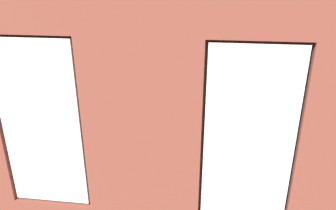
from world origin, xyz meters
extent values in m
cube|color=brown|center=(0.00, 0.00, -0.05)|extent=(6.62, 5.61, 0.10)
cube|color=brown|center=(0.00, 2.43, 1.69)|extent=(1.29, 0.16, 3.38)
cube|color=brown|center=(-1.13, 2.43, 3.05)|extent=(0.98, 0.16, 0.67)
cube|color=white|center=(-1.13, 2.47, 1.69)|extent=(0.92, 0.03, 2.00)
cube|color=#38281E|center=(-1.13, 2.41, 1.69)|extent=(0.98, 0.04, 2.06)
cube|color=white|center=(1.13, 2.47, 1.69)|extent=(0.92, 0.03, 2.00)
cube|color=#38281E|center=(1.13, 2.41, 1.69)|extent=(0.98, 0.04, 2.06)
cube|color=#A87547|center=(0.00, 2.33, 0.63)|extent=(3.45, 0.24, 0.06)
cube|color=black|center=(0.00, 2.34, 1.81)|extent=(0.40, 0.03, 0.58)
cube|color=orange|center=(0.00, 2.32, 1.81)|extent=(0.34, 0.01, 0.52)
cube|color=silver|center=(2.96, 0.20, 1.69)|extent=(0.10, 4.61, 3.38)
cube|color=black|center=(0.36, 1.73, 0.21)|extent=(2.02, 0.85, 0.42)
cube|color=black|center=(0.36, 2.05, 0.61)|extent=(2.02, 0.24, 0.38)
cube|color=black|center=(-0.54, 1.73, 0.52)|extent=(0.22, 0.85, 0.24)
cube|color=black|center=(1.26, 1.73, 0.52)|extent=(0.22, 0.85, 0.24)
cube|color=#232326|center=(-0.03, 1.69, 0.48)|extent=(0.73, 0.65, 0.12)
cube|color=#232326|center=(0.76, 1.69, 0.48)|extent=(0.73, 0.65, 0.12)
cube|color=black|center=(-2.26, -0.02, 0.21)|extent=(0.95, 1.95, 0.42)
cube|color=black|center=(-2.59, -0.01, 0.61)|extent=(0.34, 1.91, 0.38)
cube|color=black|center=(-2.31, -0.86, 0.52)|extent=(0.86, 0.27, 0.24)
cube|color=black|center=(-2.22, 0.82, 0.52)|extent=(0.86, 0.27, 0.24)
cube|color=#232326|center=(-2.24, -0.39, 0.48)|extent=(0.68, 0.71, 0.12)
cube|color=#232326|center=(-2.20, 0.34, 0.48)|extent=(0.68, 0.71, 0.12)
cube|color=olive|center=(-0.06, -0.19, 0.42)|extent=(1.52, 0.76, 0.04)
cube|color=olive|center=(-0.76, -0.51, 0.20)|extent=(0.07, 0.07, 0.40)
cube|color=olive|center=(0.64, -0.51, 0.20)|extent=(0.07, 0.07, 0.40)
cube|color=olive|center=(-0.76, 0.13, 0.20)|extent=(0.07, 0.07, 0.40)
cube|color=olive|center=(0.64, 0.13, 0.20)|extent=(0.07, 0.07, 0.40)
cylinder|color=silver|center=(-0.18, -0.08, 0.48)|extent=(0.08, 0.08, 0.09)
cylinder|color=#B7333D|center=(-0.48, -0.32, 0.50)|extent=(0.08, 0.08, 0.12)
cylinder|color=gray|center=(0.39, -0.08, 0.48)|extent=(0.11, 0.11, 0.08)
sphere|color=#286B2D|center=(0.39, -0.08, 0.58)|extent=(0.13, 0.13, 0.13)
cube|color=#B2B2B7|center=(-0.06, -0.19, 0.45)|extent=(0.13, 0.17, 0.02)
cube|color=#59595B|center=(0.13, -0.28, 0.45)|extent=(0.08, 0.18, 0.02)
cube|color=black|center=(2.66, -0.47, 0.23)|extent=(0.91, 0.42, 0.46)
cube|color=black|center=(2.66, -0.47, 0.48)|extent=(0.45, 0.20, 0.05)
cube|color=black|center=(2.66, -0.47, 0.54)|extent=(0.06, 0.04, 0.06)
cube|color=black|center=(2.66, -0.47, 0.86)|extent=(1.01, 0.04, 0.60)
cube|color=black|center=(2.66, -0.49, 0.86)|extent=(0.96, 0.01, 0.55)
cylinder|color=olive|center=(-0.13, -1.38, 0.14)|extent=(0.51, 0.51, 0.28)
ellipsoid|color=silver|center=(-0.13, -1.38, 0.48)|extent=(1.14, 1.14, 0.46)
ellipsoid|color=navy|center=(-0.05, -1.38, 0.59)|extent=(0.44, 0.44, 0.18)
cylinder|color=#9E5638|center=(1.99, 1.88, 0.14)|extent=(0.24, 0.24, 0.28)
cylinder|color=brown|center=(1.99, 1.88, 0.48)|extent=(0.04, 0.04, 0.39)
cone|color=#337F38|center=(1.90, 2.13, 0.90)|extent=(0.36, 0.65, 0.57)
cone|color=#337F38|center=(1.76, 1.92, 0.94)|extent=(0.60, 0.26, 0.63)
cone|color=#337F38|center=(1.89, 1.72, 0.97)|extent=(0.40, 0.51, 0.68)
cone|color=#337F38|center=(2.11, 1.72, 0.97)|extent=(0.44, 0.50, 0.68)
cylinder|color=brown|center=(-1.10, 1.73, 0.17)|extent=(0.36, 0.36, 0.34)
cylinder|color=brown|center=(-1.10, 1.73, 0.51)|extent=(0.07, 0.07, 0.33)
cone|color=#337F38|center=(-0.93, 1.75, 0.92)|extent=(0.49, 0.21, 0.58)
cone|color=#337F38|center=(-0.95, 1.91, 0.86)|extent=(0.48, 0.54, 0.50)
cone|color=#337F38|center=(-1.18, 1.90, 0.90)|extent=(0.37, 0.52, 0.56)
cone|color=#337F38|center=(-1.33, 1.75, 0.86)|extent=(0.58, 0.21, 0.50)
cone|color=#337F38|center=(-1.22, 1.55, 0.88)|extent=(0.44, 0.53, 0.53)
cone|color=#337F38|center=(-0.98, 1.52, 0.86)|extent=(0.42, 0.57, 0.49)
cylinder|color=brown|center=(2.36, -1.76, 0.15)|extent=(0.27, 0.27, 0.30)
cylinder|color=brown|center=(2.36, -1.76, 0.34)|extent=(0.04, 0.04, 0.09)
ellipsoid|color=#3D8E42|center=(2.36, -1.76, 0.55)|extent=(0.41, 0.41, 0.32)
cylinder|color=gray|center=(-2.46, -1.81, 0.15)|extent=(0.26, 0.26, 0.29)
cylinder|color=brown|center=(-2.46, -1.81, 0.55)|extent=(0.05, 0.05, 0.51)
cone|color=#286B2D|center=(-2.29, -1.78, 1.05)|extent=(0.51, 0.24, 0.59)
cone|color=#286B2D|center=(-2.47, -1.61, 1.03)|extent=(0.20, 0.54, 0.56)
cone|color=#286B2D|center=(-2.64, -1.77, 1.04)|extent=(0.52, 0.27, 0.59)
cone|color=#286B2D|center=(-2.43, -1.98, 1.05)|extent=(0.26, 0.51, 0.59)
camera|label=1|loc=(-0.70, 5.53, 3.30)|focal=35.00mm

